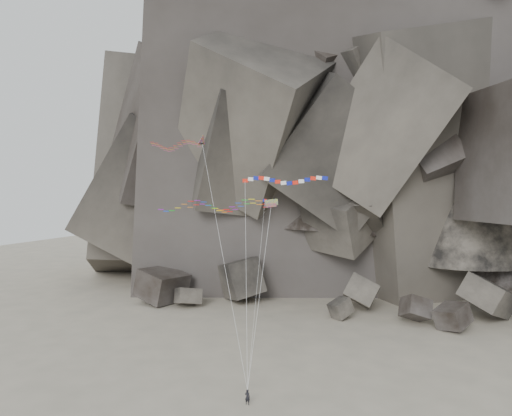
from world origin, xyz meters
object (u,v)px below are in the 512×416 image
(parafoil_kite, at_px, (210,205))
(delta_kite, at_px, (173,145))
(banner_kite, at_px, (284,181))
(kite_flyer, at_px, (247,396))
(pennant_kite, at_px, (261,240))

(parafoil_kite, bearing_deg, delta_kite, 113.91)
(banner_kite, bearing_deg, kite_flyer, -106.46)
(kite_flyer, distance_m, pennant_kite, 17.01)
(delta_kite, bearing_deg, parafoil_kite, -26.29)
(parafoil_kite, bearing_deg, pennant_kite, 12.52)
(delta_kite, xyz_separation_m, parafoil_kite, (8.95, -7.10, -7.50))
(banner_kite, xyz_separation_m, parafoil_kite, (-7.00, -4.98, -2.72))
(kite_flyer, bearing_deg, banner_kite, -96.19)
(banner_kite, height_order, parafoil_kite, banner_kite)
(kite_flyer, relative_size, delta_kite, 0.07)
(kite_flyer, distance_m, banner_kite, 23.63)
(delta_kite, height_order, pennant_kite, delta_kite)
(kite_flyer, bearing_deg, parafoil_kite, -29.20)
(kite_flyer, relative_size, banner_kite, 0.08)
(pennant_kite, bearing_deg, banner_kite, 27.63)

